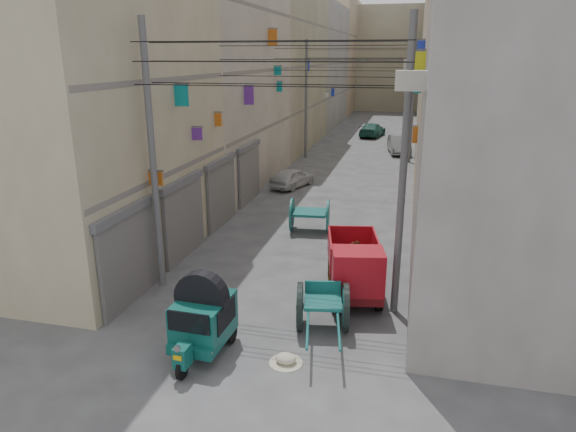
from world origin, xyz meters
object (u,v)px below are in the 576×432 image
(mini_truck, at_px, (355,272))
(distant_car_white, at_px, (292,178))
(distant_car_green, at_px, (372,130))
(second_cart, at_px, (310,214))
(tonga_cart, at_px, (323,306))
(feed_sack, at_px, (286,358))
(distant_car_grey, at_px, (399,144))
(horse, at_px, (345,269))
(auto_rickshaw, at_px, (203,317))

(mini_truck, xyz_separation_m, distant_car_white, (-4.93, 12.85, -0.34))
(mini_truck, bearing_deg, distant_car_green, 82.38)
(mini_truck, height_order, distant_car_white, mini_truck)
(distant_car_white, bearing_deg, second_cart, 127.92)
(tonga_cart, height_order, feed_sack, tonga_cart)
(distant_car_grey, xyz_separation_m, distant_car_green, (-2.62, 7.79, -0.05))
(tonga_cart, xyz_separation_m, distant_car_green, (-1.62, 34.53, -0.08))
(distant_car_white, xyz_separation_m, distant_car_grey, (5.32, 11.90, 0.11))
(distant_car_green, bearing_deg, second_cart, 98.74)
(horse, relative_size, distant_car_grey, 0.43)
(second_cart, bearing_deg, tonga_cart, -82.38)
(tonga_cart, height_order, horse, horse)
(second_cart, distance_m, feed_sack, 9.60)
(mini_truck, bearing_deg, tonga_cart, -118.55)
(horse, bearing_deg, distant_car_white, -58.76)
(distant_car_grey, relative_size, distant_car_green, 0.96)
(second_cart, xyz_separation_m, feed_sack, (1.35, -9.48, -0.61))
(second_cart, xyz_separation_m, distant_car_white, (-2.41, 7.11, -0.20))
(tonga_cart, distance_m, horse, 2.52)
(auto_rickshaw, distance_m, horse, 5.12)
(distant_car_white, bearing_deg, distant_car_green, -78.60)
(feed_sack, bearing_deg, distant_car_green, 91.68)
(auto_rickshaw, xyz_separation_m, horse, (2.87, 4.24, -0.23))
(mini_truck, distance_m, second_cart, 6.26)
(feed_sack, xyz_separation_m, distant_car_grey, (1.56, 28.50, 0.53))
(distant_car_green, bearing_deg, horse, 102.66)
(auto_rickshaw, distance_m, mini_truck, 4.93)
(mini_truck, bearing_deg, distant_car_white, 99.43)
(tonga_cart, height_order, distant_car_white, tonga_cart)
(auto_rickshaw, height_order, distant_car_white, auto_rickshaw)
(tonga_cart, bearing_deg, second_cart, 93.46)
(second_cart, height_order, distant_car_white, second_cart)
(tonga_cart, xyz_separation_m, horse, (0.23, 2.51, 0.04))
(second_cart, xyz_separation_m, distant_car_grey, (2.90, 19.01, -0.09))
(tonga_cart, distance_m, second_cart, 7.95)
(second_cart, relative_size, distant_car_green, 0.41)
(second_cart, height_order, distant_car_green, second_cart)
(tonga_cart, xyz_separation_m, feed_sack, (-0.56, -1.76, -0.55))
(distant_car_white, bearing_deg, feed_sack, 121.95)
(auto_rickshaw, xyz_separation_m, second_cart, (0.73, 9.45, -0.21))
(tonga_cart, height_order, distant_car_green, tonga_cart)
(auto_rickshaw, xyz_separation_m, mini_truck, (3.24, 3.72, -0.07))
(mini_truck, relative_size, horse, 2.06)
(horse, distance_m, distant_car_green, 32.07)
(feed_sack, bearing_deg, mini_truck, 72.72)
(mini_truck, xyz_separation_m, horse, (-0.37, 0.52, -0.16))
(second_cart, distance_m, horse, 5.63)
(tonga_cart, distance_m, distant_car_green, 34.56)
(auto_rickshaw, distance_m, distant_car_white, 16.65)
(tonga_cart, relative_size, mini_truck, 0.87)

